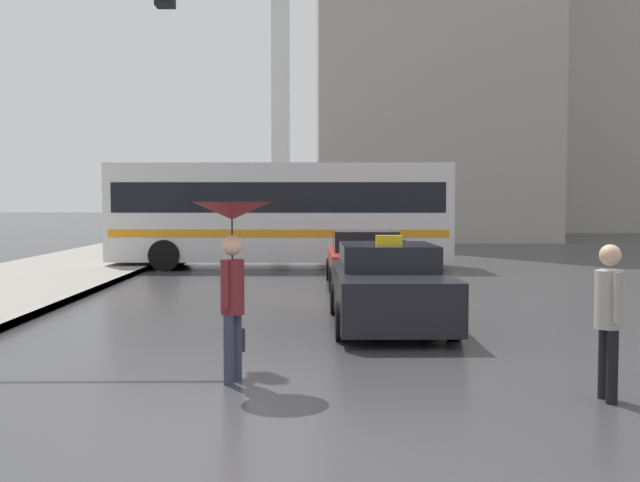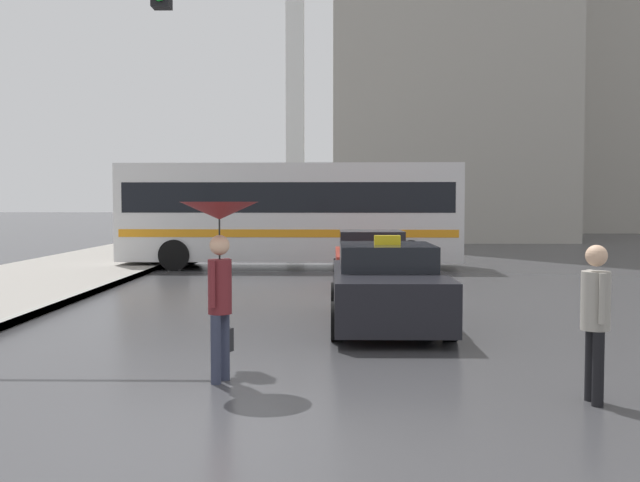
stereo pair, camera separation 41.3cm
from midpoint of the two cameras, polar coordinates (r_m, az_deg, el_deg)
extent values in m
plane|color=#38383A|center=(6.56, -5.38, -15.80)|extent=(300.00, 300.00, 0.00)
cube|color=black|center=(12.82, 4.33, -3.97)|extent=(1.80, 4.40, 0.79)
cube|color=black|center=(12.98, 4.25, -1.17)|extent=(1.58, 1.98, 0.43)
cylinder|color=black|center=(11.63, 9.16, -6.02)|extent=(0.20, 0.60, 0.60)
cylinder|color=black|center=(11.45, 0.66, -6.12)|extent=(0.20, 0.60, 0.60)
cylinder|color=black|center=(14.29, 7.26, -4.33)|extent=(0.20, 0.60, 0.60)
cylinder|color=black|center=(14.15, 0.37, -4.37)|extent=(0.20, 0.60, 0.60)
cube|color=yellow|center=(12.74, 4.35, 0.07)|extent=(0.44, 0.16, 0.16)
cube|color=#A52D23|center=(18.95, 2.84, -1.85)|extent=(1.80, 4.13, 0.71)
cube|color=black|center=(19.11, 2.81, 0.03)|extent=(1.58, 1.86, 0.51)
cylinder|color=black|center=(17.77, 5.86, -2.89)|extent=(0.20, 0.60, 0.60)
cylinder|color=black|center=(17.66, 0.33, -2.91)|extent=(0.20, 0.60, 0.60)
cylinder|color=black|center=(20.31, 5.02, -2.15)|extent=(0.20, 0.60, 0.60)
cylinder|color=black|center=(20.21, 0.18, -2.16)|extent=(0.20, 0.60, 0.60)
cube|color=silver|center=(24.03, -3.51, 2.21)|extent=(10.81, 2.80, 3.05)
cube|color=black|center=(24.03, -3.51, 3.31)|extent=(10.27, 2.80, 0.93)
cube|color=orange|center=(24.05, -3.51, 0.71)|extent=(10.49, 2.81, 0.24)
cylinder|color=black|center=(25.29, 5.23, -0.73)|extent=(0.97, 0.31, 0.96)
cylinder|color=black|center=(22.90, 5.70, -1.12)|extent=(0.97, 0.31, 0.96)
cylinder|color=black|center=(25.76, -11.07, -0.71)|extent=(0.97, 0.31, 0.96)
cylinder|color=black|center=(23.42, -12.27, -1.08)|extent=(0.97, 0.31, 0.96)
cylinder|color=#2D3347|center=(8.81, -8.32, -8.24)|extent=(0.15, 0.15, 0.81)
cylinder|color=#2D3347|center=(9.00, -7.68, -7.99)|extent=(0.15, 0.15, 0.81)
cylinder|color=maroon|center=(8.79, -8.03, -3.49)|extent=(0.36, 0.36, 0.64)
sphere|color=#DBAD89|center=(8.75, -8.05, -0.32)|extent=(0.24, 0.24, 0.24)
cylinder|color=maroon|center=(8.63, -8.57, -3.30)|extent=(0.09, 0.09, 0.54)
cylinder|color=maroon|center=(8.95, -7.52, -3.07)|extent=(0.09, 0.09, 0.54)
cone|color=maroon|center=(8.74, -8.07, 2.30)|extent=(0.92, 0.92, 0.21)
cylinder|color=black|center=(8.75, -8.06, 0.11)|extent=(0.02, 0.02, 0.67)
cube|color=#262628|center=(9.15, -7.55, -7.55)|extent=(0.15, 0.20, 0.28)
cylinder|color=black|center=(8.61, 19.52, -8.73)|extent=(0.12, 0.12, 0.78)
cylinder|color=black|center=(8.41, 20.06, -9.02)|extent=(0.12, 0.12, 0.78)
cylinder|color=gray|center=(8.40, 19.87, -4.22)|extent=(0.30, 0.30, 0.61)
sphere|color=#DBAD89|center=(8.36, 19.93, -1.02)|extent=(0.23, 0.23, 0.23)
cylinder|color=gray|center=(8.57, 19.42, -3.76)|extent=(0.07, 0.07, 0.52)
cylinder|color=gray|center=(8.22, 20.35, -4.06)|extent=(0.07, 0.07, 0.52)
cube|color=#A39E93|center=(59.59, 17.74, 15.94)|extent=(15.26, 9.33, 31.25)
cube|color=white|center=(38.95, -3.35, 14.74)|extent=(0.90, 0.90, 20.11)
camera|label=1|loc=(0.21, -90.86, -0.04)|focal=42.00mm
camera|label=2|loc=(0.21, 89.14, 0.04)|focal=42.00mm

